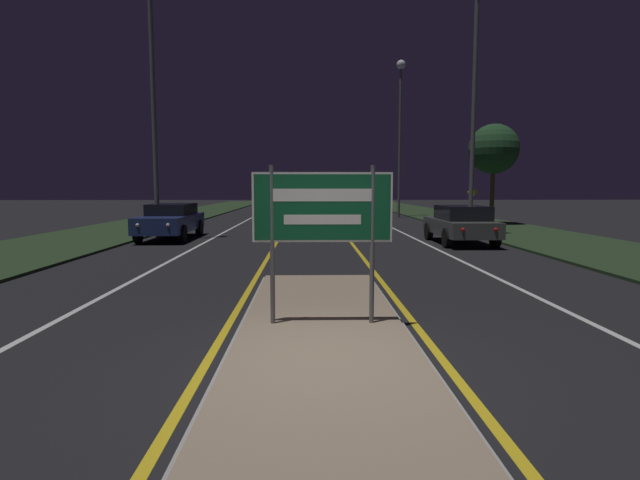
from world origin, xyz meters
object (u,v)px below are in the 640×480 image
(car_receding_2, at_px, (342,205))
(car_approaching_0, at_px, (171,220))
(streetlight_right_near, at_px, (474,86))
(streetlight_left_near, at_px, (152,66))
(highway_sign, at_px, (322,214))
(car_approaching_1, at_px, (275,208))
(car_receding_0, at_px, (461,223))
(warning_sign, at_px, (472,201))
(car_receding_1, at_px, (365,212))
(streetlight_right_far, at_px, (400,111))

(car_receding_2, xyz_separation_m, car_approaching_0, (-8.21, -17.94, 0.03))
(car_receding_2, bearing_deg, car_approaching_0, -114.59)
(streetlight_right_near, bearing_deg, streetlight_left_near, -176.76)
(highway_sign, distance_m, car_approaching_0, 14.59)
(car_approaching_1, bearing_deg, streetlight_right_near, -55.17)
(car_receding_0, height_order, car_approaching_0, car_approaching_0)
(streetlight_right_near, height_order, warning_sign, streetlight_right_near)
(streetlight_left_near, distance_m, streetlight_right_near, 12.82)
(car_receding_0, relative_size, car_receding_1, 0.93)
(car_receding_0, xyz_separation_m, car_receding_1, (-2.61, 8.83, 0.00))
(car_receding_0, distance_m, car_approaching_0, 11.55)
(highway_sign, height_order, car_receding_0, highway_sign)
(streetlight_right_near, xyz_separation_m, streetlight_right_far, (-0.37, 14.61, 1.23))
(streetlight_left_near, xyz_separation_m, car_receding_1, (9.12, 7.43, -5.99))
(car_approaching_0, xyz_separation_m, car_approaching_1, (3.37, 13.13, -0.05))
(car_receding_0, xyz_separation_m, car_receding_2, (-3.16, 19.97, -0.02))
(streetlight_left_near, distance_m, streetlight_right_far, 19.75)
(highway_sign, relative_size, car_receding_2, 0.48)
(highway_sign, xyz_separation_m, streetlight_right_near, (6.57, 13.43, 4.48))
(streetlight_right_far, bearing_deg, warning_sign, -67.82)
(highway_sign, xyz_separation_m, car_approaching_1, (-2.49, 26.46, -1.00))
(highway_sign, bearing_deg, streetlight_left_near, 116.08)
(streetlight_right_near, relative_size, warning_sign, 5.02)
(highway_sign, distance_m, streetlight_right_far, 29.28)
(streetlight_right_far, distance_m, car_receding_1, 10.86)
(car_receding_2, bearing_deg, streetlight_right_near, -76.69)
(streetlight_right_near, xyz_separation_m, car_receding_2, (-4.22, 17.84, -5.46))
(streetlight_left_near, height_order, streetlight_right_far, streetlight_left_near)
(streetlight_right_near, distance_m, car_receding_1, 9.38)
(streetlight_left_near, xyz_separation_m, car_approaching_1, (3.73, 13.75, -6.04))
(highway_sign, distance_m, streetlight_right_near, 15.61)
(car_receding_2, distance_m, car_approaching_0, 19.73)
(highway_sign, distance_m, car_approaching_1, 26.60)
(car_receding_1, xyz_separation_m, warning_sign, (6.20, 0.81, 0.57))
(warning_sign, bearing_deg, highway_sign, -113.49)
(warning_sign, bearing_deg, car_approaching_1, 154.54)
(car_receding_0, bearing_deg, streetlight_right_near, 63.51)
(streetlight_right_near, distance_m, streetlight_right_far, 14.67)
(car_receding_0, xyz_separation_m, warning_sign, (3.59, 9.63, 0.57))
(streetlight_right_near, bearing_deg, car_receding_2, 103.31)
(highway_sign, height_order, car_approaching_0, highway_sign)
(car_receding_1, distance_m, warning_sign, 6.28)
(car_receding_0, bearing_deg, car_approaching_0, 169.91)
(car_approaching_0, bearing_deg, car_receding_1, 37.84)
(highway_sign, bearing_deg, warning_sign, 66.51)
(car_receding_0, relative_size, car_approaching_0, 0.92)
(streetlight_right_near, distance_m, car_approaching_1, 16.79)
(car_receding_2, bearing_deg, car_receding_1, -87.19)
(streetlight_left_near, height_order, car_receding_1, streetlight_left_near)
(streetlight_right_far, distance_m, car_approaching_0, 20.16)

